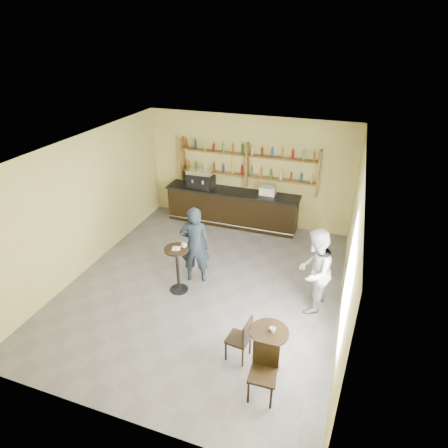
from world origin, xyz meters
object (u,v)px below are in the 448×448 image
(chair_west, at_px, (238,338))
(patron_second, at_px, (314,271))
(espresso_machine, at_px, (201,178))
(pastry_case, at_px, (268,191))
(bar_counter, at_px, (232,208))
(pedestal_table, at_px, (178,270))
(chair_south, at_px, (263,374))
(cafe_table, at_px, (268,349))
(man_main, at_px, (195,245))

(chair_west, xyz_separation_m, patron_second, (1.04, 1.79, 0.49))
(espresso_machine, distance_m, pastry_case, 2.03)
(bar_counter, bearing_deg, pedestal_table, -92.06)
(espresso_machine, bearing_deg, pedestal_table, -73.10)
(chair_south, distance_m, patron_second, 2.51)
(bar_counter, relative_size, pastry_case, 8.77)
(cafe_table, xyz_separation_m, chair_west, (-0.55, 0.05, 0.03))
(espresso_machine, xyz_separation_m, chair_south, (3.28, -5.55, -0.85))
(cafe_table, height_order, chair_south, chair_south)
(espresso_machine, height_order, pedestal_table, espresso_machine)
(pedestal_table, bearing_deg, man_main, 68.83)
(bar_counter, xyz_separation_m, patron_second, (2.75, -3.11, 0.40))
(bar_counter, xyz_separation_m, cafe_table, (2.26, -4.95, -0.12))
(pedestal_table, bearing_deg, cafe_table, -31.64)
(espresso_machine, height_order, cafe_table, espresso_machine)
(pastry_case, distance_m, man_main, 3.13)
(pastry_case, distance_m, pedestal_table, 3.73)
(pastry_case, bearing_deg, espresso_machine, 172.67)
(espresso_machine, bearing_deg, pastry_case, 3.25)
(bar_counter, relative_size, chair_west, 4.44)
(cafe_table, bearing_deg, bar_counter, 114.56)
(pastry_case, distance_m, patron_second, 3.56)
(man_main, bearing_deg, pedestal_table, 54.91)
(chair_west, bearing_deg, espresso_machine, -143.54)
(patron_second, bearing_deg, chair_west, -20.82)
(espresso_machine, bearing_deg, patron_second, -36.66)
(pastry_case, height_order, man_main, man_main)
(pedestal_table, relative_size, cafe_table, 1.33)
(bar_counter, xyz_separation_m, chair_south, (2.31, -5.55, -0.05))
(bar_counter, relative_size, cafe_table, 4.76)
(man_main, relative_size, cafe_table, 2.25)
(man_main, distance_m, chair_south, 3.45)
(espresso_machine, relative_size, chair_west, 0.85)
(pedestal_table, bearing_deg, espresso_machine, 103.65)
(cafe_table, bearing_deg, pedestal_table, 148.36)
(bar_counter, bearing_deg, cafe_table, -65.44)
(espresso_machine, bearing_deg, man_main, -67.24)
(pastry_case, relative_size, chair_south, 0.46)
(espresso_machine, distance_m, patron_second, 4.87)
(pastry_case, height_order, pedestal_table, pastry_case)
(patron_second, bearing_deg, bar_counter, -129.08)
(chair_west, bearing_deg, bar_counter, -152.98)
(espresso_machine, xyz_separation_m, man_main, (1.05, -2.96, -0.40))
(pastry_case, bearing_deg, pedestal_table, -116.12)
(pedestal_table, height_order, chair_west, pedestal_table)
(espresso_machine, height_order, man_main, man_main)
(pedestal_table, height_order, chair_south, pedestal_table)
(pedestal_table, bearing_deg, chair_south, -40.35)
(bar_counter, xyz_separation_m, man_main, (0.08, -2.96, 0.40))
(pastry_case, bearing_deg, cafe_table, -83.66)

